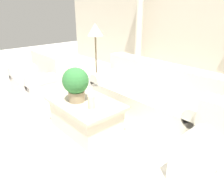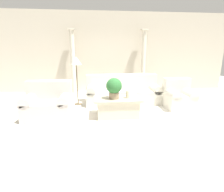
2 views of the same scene
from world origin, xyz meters
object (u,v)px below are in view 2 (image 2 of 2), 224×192
object	(u,v)px
sofa_long	(123,92)
coffee_table	(117,106)
loveseat	(49,103)
potted_plant	(114,87)
floor_lamp	(76,64)
armchair	(179,96)

from	to	relation	value
sofa_long	coffee_table	xyz separation A→B (m)	(-0.33, -1.20, -0.11)
loveseat	potted_plant	distance (m)	1.74
potted_plant	floor_lamp	xyz separation A→B (m)	(-1.03, 1.18, 0.49)
sofa_long	coffee_table	bearing A→B (deg)	-105.20
coffee_table	floor_lamp	bearing A→B (deg)	135.62
coffee_table	armchair	bearing A→B (deg)	13.83
loveseat	coffee_table	world-z (taller)	loveseat
loveseat	potted_plant	size ratio (longest dim) A/B	2.19
loveseat	coffee_table	xyz separation A→B (m)	(1.78, -0.12, -0.12)
sofa_long	floor_lamp	bearing A→B (deg)	-176.03
coffee_table	armchair	size ratio (longest dim) A/B	1.36
sofa_long	armchair	bearing A→B (deg)	-25.06
floor_lamp	armchair	xyz separation A→B (m)	(3.02, -0.63, -0.91)
sofa_long	armchair	xyz separation A→B (m)	(1.57, -0.73, 0.01)
loveseat	armchair	distance (m)	3.69
coffee_table	potted_plant	xyz separation A→B (m)	(-0.10, -0.08, 0.53)
loveseat	floor_lamp	size ratio (longest dim) A/B	0.76
potted_plant	floor_lamp	distance (m)	1.64
coffee_table	potted_plant	bearing A→B (deg)	-141.95
loveseat	sofa_long	bearing A→B (deg)	27.22
loveseat	potted_plant	xyz separation A→B (m)	(1.68, -0.20, 0.42)
armchair	coffee_table	bearing A→B (deg)	-166.17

